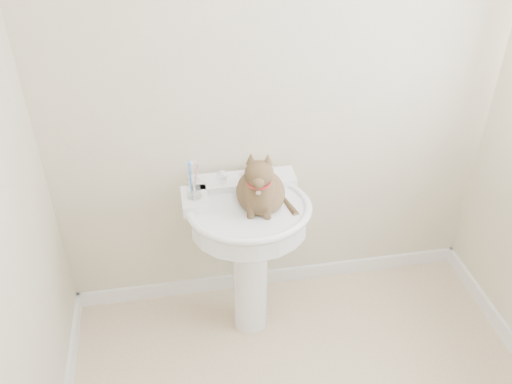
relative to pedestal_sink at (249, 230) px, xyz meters
name	(u,v)px	position (x,y,z in m)	size (l,w,h in m)	color
wall_back	(278,80)	(0.19, 0.29, 0.61)	(2.20, 0.00, 2.50)	beige
baseboard_back	(274,276)	(0.19, 0.28, -0.59)	(2.20, 0.02, 0.09)	white
pedestal_sink	(249,230)	(0.00, 0.00, 0.00)	(0.59, 0.58, 0.81)	white
faucet	(244,175)	(0.00, 0.15, 0.21)	(0.28, 0.12, 0.14)	silver
soap_bar	(261,169)	(0.10, 0.23, 0.19)	(0.09, 0.06, 0.03)	#F15439
toothbrush_cup	(194,188)	(-0.24, 0.06, 0.22)	(0.07, 0.07, 0.18)	silver
cat	(261,190)	(0.05, -0.01, 0.23)	(0.24, 0.30, 0.45)	brown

